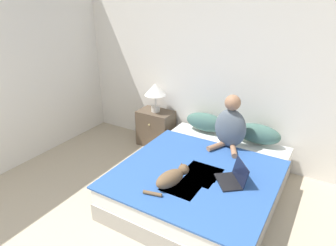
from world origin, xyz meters
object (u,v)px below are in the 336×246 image
at_px(pillow_near, 206,122).
at_px(laptop_open, 232,178).
at_px(cat_tabby, 172,177).
at_px(nightstand, 156,128).
at_px(pillow_far, 258,134).
at_px(table_lamp, 155,91).
at_px(bed, 202,181).
at_px(person_sitting, 230,126).

xyz_separation_m(pillow_near, laptop_open, (0.78, -1.03, -0.08)).
xyz_separation_m(cat_tabby, nightstand, (-1.08, 1.35, -0.23)).
bearing_deg(pillow_far, cat_tabby, -109.66).
relative_size(laptop_open, table_lamp, 0.92).
bearing_deg(table_lamp, cat_tabby, -51.55).
height_order(bed, nightstand, nightstand).
bearing_deg(pillow_near, table_lamp, -177.14).
distance_m(pillow_near, cat_tabby, 1.42).
distance_m(pillow_near, laptop_open, 1.29).
height_order(pillow_near, laptop_open, pillow_near).
xyz_separation_m(pillow_near, cat_tabby, (0.25, -1.39, -0.04)).
xyz_separation_m(pillow_far, laptop_open, (0.03, -1.03, -0.08)).
xyz_separation_m(pillow_near, table_lamp, (-0.82, -0.04, 0.35)).
relative_size(bed, laptop_open, 4.92).
bearing_deg(bed, person_sitting, 81.65).
distance_m(bed, pillow_far, 1.01).
relative_size(pillow_near, cat_tabby, 1.15).
bearing_deg(laptop_open, pillow_far, 142.10).
height_order(pillow_far, person_sitting, person_sitting).
bearing_deg(laptop_open, table_lamp, -161.08).
bearing_deg(person_sitting, laptop_open, -67.11).
relative_size(cat_tabby, laptop_open, 1.24).
height_order(pillow_near, pillow_far, same).
xyz_separation_m(bed, pillow_far, (0.37, 0.88, 0.35)).
height_order(bed, pillow_near, pillow_near).
distance_m(cat_tabby, nightstand, 1.74).
bearing_deg(cat_tabby, bed, 3.50).
height_order(cat_tabby, table_lamp, table_lamp).
height_order(nightstand, table_lamp, table_lamp).
xyz_separation_m(cat_tabby, laptop_open, (0.52, 0.37, -0.04)).
distance_m(nightstand, table_lamp, 0.62).
height_order(pillow_near, person_sitting, person_sitting).
bearing_deg(person_sitting, pillow_near, 148.37).
bearing_deg(laptop_open, cat_tabby, -94.53).
bearing_deg(nightstand, bed, -34.83).
xyz_separation_m(pillow_near, person_sitting, (0.46, -0.28, 0.16)).
bearing_deg(bed, pillow_near, 113.14).
height_order(laptop_open, nightstand, laptop_open).
xyz_separation_m(bed, laptop_open, (0.40, -0.15, 0.26)).
relative_size(pillow_far, nightstand, 1.04).
relative_size(cat_tabby, nightstand, 0.90).
bearing_deg(person_sitting, bed, -98.35).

